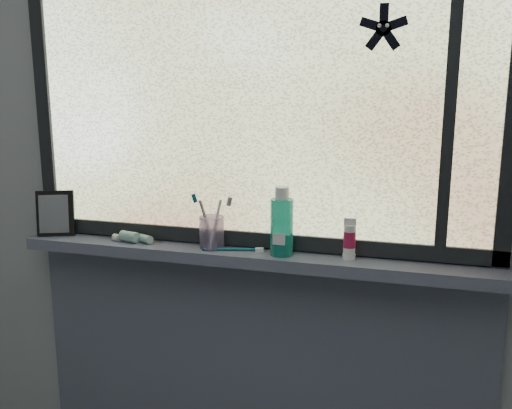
{
  "coord_description": "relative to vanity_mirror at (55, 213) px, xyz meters",
  "views": [
    {
      "loc": [
        0.52,
        -0.5,
        1.57
      ],
      "look_at": [
        0.08,
        1.05,
        1.22
      ],
      "focal_mm": 40.0,
      "sensor_mm": 36.0,
      "label": 1
    }
  ],
  "objects": [
    {
      "name": "frame_bottom",
      "position": [
        0.73,
        0.05,
        -0.05
      ],
      "size": [
        1.6,
        0.03,
        0.05
      ],
      "primitive_type": "cube",
      "color": "black",
      "rests_on": "windowsill"
    },
    {
      "name": "vanity_mirror",
      "position": [
        0.0,
        0.0,
        0.0
      ],
      "size": [
        0.15,
        0.11,
        0.16
      ],
      "primitive_type": "cube",
      "rotation": [
        0.0,
        0.0,
        0.39
      ],
      "color": "black",
      "rests_on": "windowsill"
    },
    {
      "name": "starfish_sticker",
      "position": [
        1.13,
        0.04,
        0.62
      ],
      "size": [
        0.15,
        0.02,
        0.15
      ],
      "primitive_type": null,
      "color": "black",
      "rests_on": "window_pane"
    },
    {
      "name": "sill_apron",
      "position": [
        0.73,
        0.06,
        -0.61
      ],
      "size": [
        1.62,
        0.02,
        0.98
      ],
      "primitive_type": "cube",
      "color": "#53596F",
      "rests_on": "floor"
    },
    {
      "name": "wall_back",
      "position": [
        0.73,
        0.08,
        0.15
      ],
      "size": [
        3.0,
        0.01,
        2.5
      ],
      "primitive_type": "cube",
      "color": "#9EA3A8",
      "rests_on": "ground"
    },
    {
      "name": "window_pane",
      "position": [
        0.73,
        0.05,
        0.43
      ],
      "size": [
        1.5,
        0.01,
        1.0
      ],
      "primitive_type": "cube",
      "color": "silver",
      "rests_on": "wall_back"
    },
    {
      "name": "mouthwash_bottle",
      "position": [
        0.84,
        -0.01,
        0.03
      ],
      "size": [
        0.09,
        0.09,
        0.18
      ],
      "primitive_type": "cylinder",
      "rotation": [
        0.0,
        0.0,
        -0.22
      ],
      "color": "#21AF9A",
      "rests_on": "windowsill"
    },
    {
      "name": "toothbrush_cup",
      "position": [
        0.6,
        0.0,
        -0.03
      ],
      "size": [
        0.11,
        0.11,
        0.11
      ],
      "primitive_type": "cylinder",
      "rotation": [
        0.0,
        0.0,
        0.42
      ],
      "color": "#B9A0D3",
      "rests_on": "windowsill"
    },
    {
      "name": "frame_left",
      "position": [
        -0.05,
        0.05,
        0.43
      ],
      "size": [
        0.05,
        0.03,
        1.1
      ],
      "primitive_type": "cube",
      "color": "black",
      "rests_on": "wall_back"
    },
    {
      "name": "toothpaste_tube",
      "position": [
        0.32,
        -0.01,
        -0.06
      ],
      "size": [
        0.22,
        0.1,
        0.04
      ],
      "primitive_type": null,
      "rotation": [
        0.0,
        0.0,
        -0.28
      ],
      "color": "silver",
      "rests_on": "windowsill"
    },
    {
      "name": "cream_tube",
      "position": [
        1.06,
        0.01,
        -0.01
      ],
      "size": [
        0.04,
        0.04,
        0.09
      ],
      "primitive_type": "cylinder",
      "rotation": [
        0.0,
        0.0,
        -0.12
      ],
      "color": "silver",
      "rests_on": "windowsill"
    },
    {
      "name": "toothbrush_lying",
      "position": [
        0.67,
        -0.01,
        -0.07
      ],
      "size": [
        0.22,
        0.08,
        0.01
      ],
      "primitive_type": null,
      "rotation": [
        0.0,
        0.0,
        0.25
      ],
      "color": "#0B4F65",
      "rests_on": "windowsill"
    },
    {
      "name": "frame_mullion",
      "position": [
        1.33,
        0.05,
        0.43
      ],
      "size": [
        0.03,
        0.03,
        1.0
      ],
      "primitive_type": "cube",
      "color": "black",
      "rests_on": "wall_back"
    },
    {
      "name": "windowsill",
      "position": [
        0.73,
        0.0,
        -0.1
      ],
      "size": [
        1.62,
        0.14,
        0.04
      ],
      "primitive_type": "cube",
      "color": "#53596F",
      "rests_on": "wall_back"
    }
  ]
}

